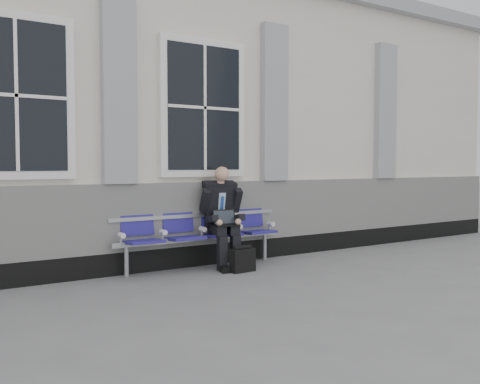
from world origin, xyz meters
TOP-DOWN VIEW (x-y plane):
  - ground at (0.00, 0.00)m, footprint 70.00×70.00m
  - station_building at (-0.02, 3.47)m, footprint 14.40×4.40m
  - bench at (0.22, 1.32)m, footprint 2.60×0.47m
  - businessman at (0.50, 1.19)m, footprint 0.61×0.82m
  - briefcase at (0.55, 0.74)m, footprint 0.36×0.17m

SIDE VIEW (x-z plane):
  - ground at x=0.00m, z-range 0.00..0.00m
  - briefcase at x=0.55m, z-range -0.01..0.34m
  - bench at x=0.22m, z-range 0.10..1.01m
  - businessman at x=0.50m, z-range 0.06..1.48m
  - station_building at x=-0.02m, z-range -0.02..4.47m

